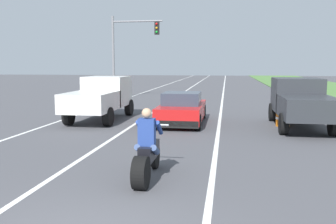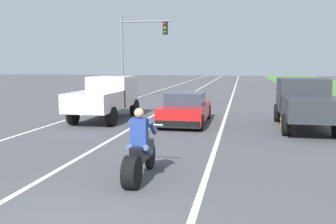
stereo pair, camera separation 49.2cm
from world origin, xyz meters
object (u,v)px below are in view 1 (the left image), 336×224
at_px(motorcycle_with_rider, 147,154).
at_px(pickup_truck_left_lane_white, 101,96).
at_px(traffic_light_mast_near, 128,45).
at_px(sports_car_red, 182,109).
at_px(pickup_truck_right_shoulder_dark_grey, 301,101).
at_px(construction_barrel_nearest, 283,114).

xyz_separation_m(motorcycle_with_rider, pickup_truck_left_lane_white, (-4.00, 8.37, 0.51)).
xyz_separation_m(motorcycle_with_rider, traffic_light_mast_near, (-5.39, 18.28, 3.34)).
height_order(motorcycle_with_rider, traffic_light_mast_near, traffic_light_mast_near).
relative_size(motorcycle_with_rider, sports_car_red, 0.51).
distance_m(motorcycle_with_rider, pickup_truck_left_lane_white, 9.30).
relative_size(motorcycle_with_rider, pickup_truck_right_shoulder_dark_grey, 0.46).
distance_m(motorcycle_with_rider, sports_car_red, 7.97).
relative_size(sports_car_red, traffic_light_mast_near, 0.72).
bearing_deg(motorcycle_with_rider, pickup_truck_left_lane_white, 115.55).
bearing_deg(sports_car_red, pickup_truck_left_lane_white, 173.90).
xyz_separation_m(pickup_truck_left_lane_white, traffic_light_mast_near, (-1.39, 9.91, 2.83)).
xyz_separation_m(pickup_truck_right_shoulder_dark_grey, traffic_light_mast_near, (-10.07, 10.65, 2.83)).
bearing_deg(motorcycle_with_rider, pickup_truck_right_shoulder_dark_grey, 58.50).
bearing_deg(construction_barrel_nearest, sports_car_red, 179.37).
bearing_deg(traffic_light_mast_near, motorcycle_with_rider, -73.56).
xyz_separation_m(traffic_light_mast_near, construction_barrel_nearest, (9.45, -10.36, -3.43)).
distance_m(sports_car_red, pickup_truck_left_lane_white, 3.88).
bearing_deg(pickup_truck_left_lane_white, motorcycle_with_rider, -64.45).
distance_m(sports_car_red, pickup_truck_right_shoulder_dark_grey, 4.89).
bearing_deg(motorcycle_with_rider, sports_car_red, 91.28).
distance_m(motorcycle_with_rider, traffic_light_mast_near, 19.35).
xyz_separation_m(sports_car_red, pickup_truck_left_lane_white, (-3.82, 0.41, 0.48)).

